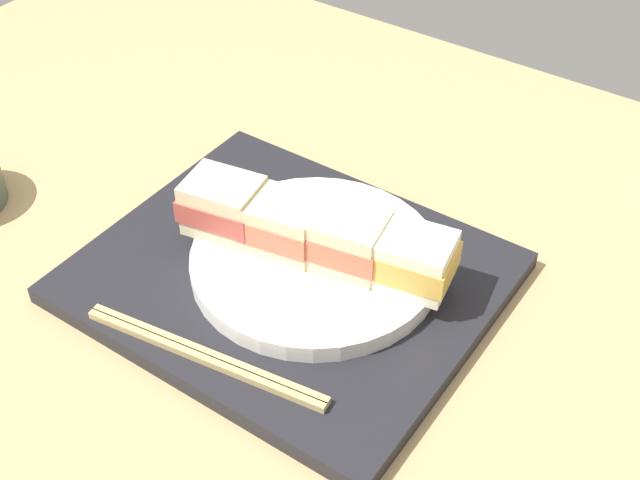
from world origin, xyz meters
TOP-DOWN VIEW (x-y plane):
  - ground_plane at (0.00, 0.00)cm, footprint 140.00×100.00cm
  - serving_tray at (-1.84, 0.01)cm, footprint 36.35×30.84cm
  - sandwich_plate at (-0.15, 1.76)cm, footprint 23.20×23.20cm
  - sandwich_nearmost at (-9.22, -0.18)cm, footprint 8.18×6.83cm
  - sandwich_inner_near at (-3.18, 1.11)cm, footprint 7.67×6.62cm
  - sandwich_inner_far at (2.87, 2.41)cm, footprint 8.08×6.64cm
  - sandwich_farmost at (8.91, 3.70)cm, footprint 8.15×6.67cm
  - chopsticks_pair at (-1.33, -12.63)cm, footprint 22.91×4.42cm

SIDE VIEW (x-z plane):
  - ground_plane at x=0.00cm, z-range -3.00..0.00cm
  - serving_tray at x=-1.84cm, z-range 0.00..1.75cm
  - chopsticks_pair at x=-1.33cm, z-range 1.75..2.45cm
  - sandwich_plate at x=-0.15cm, z-range 1.75..3.51cm
  - sandwich_farmost at x=8.91cm, z-range 3.51..8.43cm
  - sandwich_inner_near at x=-3.18cm, z-range 3.51..8.47cm
  - sandwich_inner_far at x=2.87cm, z-range 3.51..8.64cm
  - sandwich_nearmost at x=-9.22cm, z-range 3.51..8.83cm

